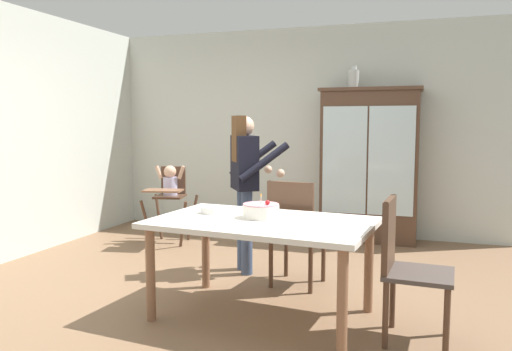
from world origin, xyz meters
TOP-DOWN VIEW (x-y plane):
  - ground_plane at (0.00, 0.00)m, footprint 6.24×6.24m
  - wall_back at (0.00, 2.63)m, footprint 5.32×0.06m
  - china_cabinet at (0.90, 2.37)m, footprint 1.22×0.48m
  - ceramic_vase at (0.68, 2.37)m, footprint 0.13×0.13m
  - high_chair_with_toddler at (-1.38, 1.48)m, footprint 0.67×0.76m
  - adult_person at (-0.10, 0.63)m, footprint 0.67×0.67m
  - dining_table at (0.41, -0.41)m, footprint 1.71×1.15m
  - birthday_cake at (0.37, -0.33)m, footprint 0.28×0.28m
  - serving_bowl at (-0.07, -0.26)m, footprint 0.18×0.18m
  - dining_chair_far_side at (0.47, 0.31)m, footprint 0.49×0.49m
  - dining_chair_right_end at (1.43, -0.51)m, footprint 0.47×0.47m

SIDE VIEW (x-z plane):
  - ground_plane at x=0.00m, z-range 0.00..0.00m
  - dining_chair_far_side at x=0.47m, z-range 0.08..1.04m
  - dining_chair_right_end at x=1.43m, z-range 0.08..1.04m
  - high_chair_with_toddler at x=-1.38m, z-range 0.18..1.13m
  - dining_table at x=0.41m, z-range 0.29..1.03m
  - serving_bowl at x=-0.07m, z-range 0.74..0.79m
  - birthday_cake at x=0.37m, z-range 0.70..0.89m
  - china_cabinet at x=0.90m, z-range 0.01..1.89m
  - adult_person at x=-0.10m, z-range 0.20..1.73m
  - wall_back at x=0.00m, z-range 0.00..2.70m
  - ceramic_vase at x=0.68m, z-range 1.87..2.14m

